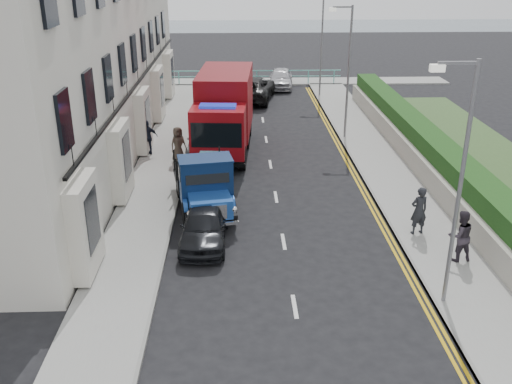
% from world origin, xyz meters
% --- Properties ---
extents(ground, '(120.00, 120.00, 0.00)m').
position_xyz_m(ground, '(0.00, 0.00, 0.00)').
color(ground, black).
rests_on(ground, ground).
extents(pavement_west, '(2.40, 38.00, 0.12)m').
position_xyz_m(pavement_west, '(-5.20, 9.00, 0.06)').
color(pavement_west, gray).
rests_on(pavement_west, ground).
extents(pavement_east, '(2.60, 38.00, 0.12)m').
position_xyz_m(pavement_east, '(5.30, 9.00, 0.06)').
color(pavement_east, gray).
rests_on(pavement_east, ground).
extents(promenade, '(30.00, 2.50, 0.12)m').
position_xyz_m(promenade, '(0.00, 29.00, 0.06)').
color(promenade, gray).
rests_on(promenade, ground).
extents(sea_plane, '(120.00, 120.00, 0.00)m').
position_xyz_m(sea_plane, '(0.00, 60.00, 0.00)').
color(sea_plane, slate).
rests_on(sea_plane, ground).
extents(terrace_west, '(6.31, 30.20, 14.25)m').
position_xyz_m(terrace_west, '(-9.47, 13.00, 7.17)').
color(terrace_west, silver).
rests_on(terrace_west, ground).
extents(garden_east, '(1.45, 28.00, 1.75)m').
position_xyz_m(garden_east, '(7.21, 9.00, 0.90)').
color(garden_east, '#B2AD9E').
rests_on(garden_east, ground).
extents(seafront_railing, '(13.00, 0.08, 1.11)m').
position_xyz_m(seafront_railing, '(0.00, 28.20, 0.58)').
color(seafront_railing, '#59B2A5').
rests_on(seafront_railing, ground).
extents(lamp_near, '(1.23, 0.18, 7.00)m').
position_xyz_m(lamp_near, '(4.18, -2.00, 4.00)').
color(lamp_near, slate).
rests_on(lamp_near, ground).
extents(lamp_mid, '(1.23, 0.18, 7.00)m').
position_xyz_m(lamp_mid, '(4.18, 14.00, 4.00)').
color(lamp_mid, slate).
rests_on(lamp_mid, ground).
extents(lamp_far, '(1.23, 0.18, 7.00)m').
position_xyz_m(lamp_far, '(4.18, 24.00, 4.00)').
color(lamp_far, slate).
rests_on(lamp_far, ground).
extents(bedford_lorry, '(2.74, 5.17, 2.34)m').
position_xyz_m(bedford_lorry, '(-2.81, 4.36, 1.08)').
color(bedford_lorry, black).
rests_on(bedford_lorry, ground).
extents(red_lorry, '(3.05, 7.61, 3.90)m').
position_xyz_m(red_lorry, '(-2.22, 12.39, 2.08)').
color(red_lorry, black).
rests_on(red_lorry, ground).
extents(parked_car_front, '(1.69, 3.94, 1.32)m').
position_xyz_m(parked_car_front, '(-2.77, 2.09, 0.66)').
color(parked_car_front, black).
rests_on(parked_car_front, ground).
extents(parked_car_mid, '(1.76, 3.93, 1.25)m').
position_xyz_m(parked_car_mid, '(-2.60, 8.42, 0.63)').
color(parked_car_mid, '#5DABC7').
rests_on(parked_car_mid, ground).
extents(parked_car_rear, '(1.78, 4.24, 1.22)m').
position_xyz_m(parked_car_rear, '(-3.23, 12.00, 0.61)').
color(parked_car_rear, '#A9A9AD').
rests_on(parked_car_rear, ground).
extents(seafront_car_left, '(3.66, 6.20, 1.62)m').
position_xyz_m(seafront_car_left, '(-0.50, 23.19, 0.81)').
color(seafront_car_left, black).
rests_on(seafront_car_left, ground).
extents(seafront_car_right, '(2.14, 4.42, 1.45)m').
position_xyz_m(seafront_car_right, '(1.76, 27.00, 0.73)').
color(seafront_car_right, silver).
rests_on(seafront_car_right, ground).
extents(pedestrian_east_near, '(0.73, 0.57, 1.77)m').
position_xyz_m(pedestrian_east_near, '(4.78, 2.27, 1.00)').
color(pedestrian_east_near, black).
rests_on(pedestrian_east_near, pavement_east).
extents(pedestrian_east_far, '(0.93, 0.78, 1.74)m').
position_xyz_m(pedestrian_east_far, '(5.54, 0.33, 0.99)').
color(pedestrian_east_far, '#332C35').
rests_on(pedestrian_east_far, pavement_east).
extents(pedestrian_west_near, '(1.11, 0.81, 1.74)m').
position_xyz_m(pedestrian_west_near, '(-6.00, 11.37, 0.99)').
color(pedestrian_west_near, black).
rests_on(pedestrian_west_near, pavement_west).
extents(pedestrian_west_far, '(0.99, 0.93, 1.70)m').
position_xyz_m(pedestrian_west_far, '(-4.40, 10.29, 0.97)').
color(pedestrian_west_far, '#463D33').
rests_on(pedestrian_west_far, pavement_west).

